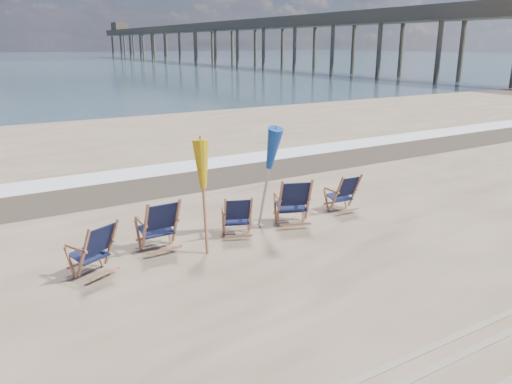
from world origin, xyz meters
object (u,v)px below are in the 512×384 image
beach_chair_2 (250,216)px  umbrella_blue (266,149)px  beach_chair_4 (355,192)px  beach_chair_0 (112,244)px  beach_chair_1 (176,223)px  umbrella_yellow (203,171)px  beach_chair_3 (309,202)px  fishing_pier (229,38)px

beach_chair_2 → umbrella_blue: bearing=-134.7°
beach_chair_2 → beach_chair_4: (2.83, 0.16, 0.01)m
beach_chair_0 → beach_chair_4: bearing=158.7°
beach_chair_1 → umbrella_blue: umbrella_blue is taller
umbrella_yellow → umbrella_blue: umbrella_blue is taller
beach_chair_3 → umbrella_yellow: 2.59m
beach_chair_0 → beach_chair_3: beach_chair_3 is taller
umbrella_yellow → umbrella_blue: size_ratio=0.92×
beach_chair_2 → beach_chair_3: size_ratio=0.82×
beach_chair_0 → beach_chair_4: (5.55, 0.27, -0.03)m
beach_chair_4 → fishing_pier: bearing=-113.9°
umbrella_yellow → fishing_pier: 82.04m
beach_chair_1 → beach_chair_3: beach_chair_3 is taller
beach_chair_4 → umbrella_yellow: bearing=7.1°
beach_chair_0 → beach_chair_2: size_ratio=1.09×
beach_chair_1 → beach_chair_4: size_ratio=1.14×
umbrella_blue → beach_chair_4: bearing=-1.5°
umbrella_yellow → umbrella_blue: 1.60m
beach_chair_4 → fishing_pier: (35.32, 71.68, 4.19)m
beach_chair_1 → fishing_pier: fishing_pier is taller
beach_chair_0 → fishing_pier: 82.85m
beach_chair_3 → beach_chair_4: beach_chair_3 is taller
beach_chair_4 → umbrella_yellow: umbrella_yellow is taller
fishing_pier → beach_chair_2: bearing=-118.0°
beach_chair_4 → fishing_pier: fishing_pier is taller
beach_chair_4 → fishing_pier: size_ratio=0.01×
beach_chair_0 → umbrella_blue: (3.22, 0.33, 1.20)m
beach_chair_4 → umbrella_blue: umbrella_blue is taller
fishing_pier → beach_chair_1: bearing=-118.9°
beach_chair_4 → umbrella_blue: size_ratio=0.42×
beach_chair_4 → beach_chair_0: bearing=5.1°
beach_chair_3 → fishing_pier: (36.81, 71.92, 4.11)m
fishing_pier → beach_chair_4: bearing=-116.2°
umbrella_blue → beach_chair_2: bearing=-156.1°
beach_chair_1 → umbrella_blue: bearing=179.9°
beach_chair_3 → fishing_pier: 80.90m
umbrella_blue → beach_chair_3: bearing=-20.0°
beach_chair_3 → umbrella_blue: umbrella_blue is taller
beach_chair_1 → beach_chair_2: bearing=171.6°
beach_chair_2 → beach_chair_4: size_ratio=0.97×
beach_chair_0 → beach_chair_3: (4.06, 0.02, 0.06)m
beach_chair_0 → beach_chair_3: bearing=156.3°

